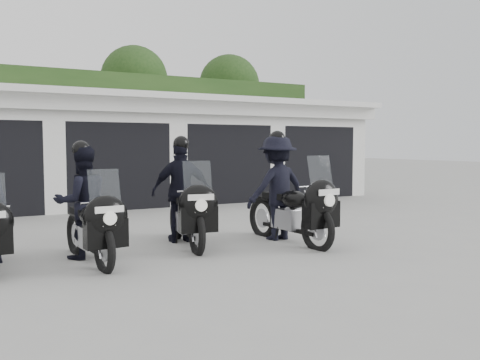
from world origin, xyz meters
TOP-DOWN VIEW (x-y plane):
  - ground at (0.00, 0.00)m, footprint 80.00×80.00m
  - garage_block at (-0.00, 8.06)m, footprint 16.40×6.80m
  - background_vegetation at (0.37, 12.92)m, footprint 20.00×3.90m
  - police_bike_b at (-1.93, 0.21)m, footprint 0.84×2.02m
  - police_bike_c at (-0.24, 0.67)m, footprint 1.08×2.11m
  - police_bike_d at (1.34, 0.10)m, footprint 1.21×2.23m

SIDE VIEW (x-z plane):
  - ground at x=0.00m, z-range 0.00..0.00m
  - police_bike_b at x=-1.93m, z-range -0.14..1.62m
  - police_bike_c at x=-0.24m, z-range -0.14..1.71m
  - police_bike_d at x=1.34m, z-range -0.14..1.80m
  - garage_block at x=0.00m, z-range -0.06..2.90m
  - background_vegetation at x=0.37m, z-range -0.13..5.67m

